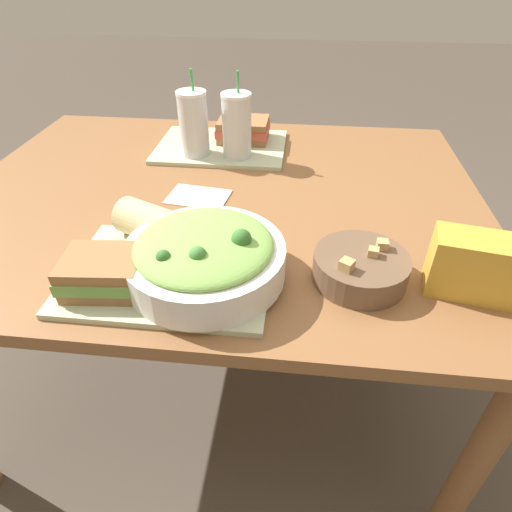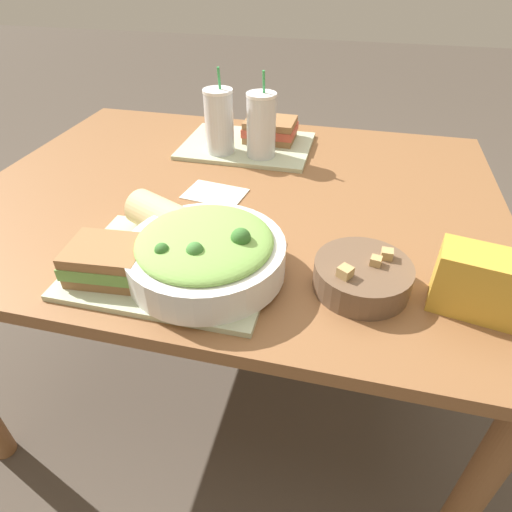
{
  "view_description": "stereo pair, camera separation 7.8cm",
  "coord_description": "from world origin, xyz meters",
  "px_view_note": "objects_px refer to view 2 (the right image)",
  "views": [
    {
      "loc": [
        0.2,
        -0.94,
        1.23
      ],
      "look_at": [
        0.13,
        -0.33,
        0.76
      ],
      "focal_mm": 30.0,
      "sensor_mm": 36.0,
      "label": 1
    },
    {
      "loc": [
        0.28,
        -0.93,
        1.23
      ],
      "look_at": [
        0.13,
        -0.33,
        0.76
      ],
      "focal_mm": 30.0,
      "sensor_mm": 36.0,
      "label": 2
    }
  ],
  "objects_px": {
    "soup_bowl": "(362,275)",
    "baguette_near": "(165,218)",
    "sandwich_near": "(109,261)",
    "drink_cup_red": "(261,127)",
    "chip_bag": "(481,284)",
    "drink_cup_dark": "(219,124)",
    "salad_bowl": "(206,252)",
    "sandwich_far": "(270,130)",
    "napkin_folded": "(215,194)"
  },
  "relations": [
    {
      "from": "baguette_near",
      "to": "chip_bag",
      "type": "height_order",
      "value": "chip_bag"
    },
    {
      "from": "sandwich_far",
      "to": "napkin_folded",
      "type": "xyz_separation_m",
      "value": [
        -0.07,
        -0.36,
        -0.04
      ]
    },
    {
      "from": "baguette_near",
      "to": "napkin_folded",
      "type": "distance_m",
      "value": 0.22
    },
    {
      "from": "soup_bowl",
      "to": "baguette_near",
      "type": "distance_m",
      "value": 0.42
    },
    {
      "from": "salad_bowl",
      "to": "sandwich_far",
      "type": "xyz_separation_m",
      "value": [
        -0.02,
        0.67,
        -0.01
      ]
    },
    {
      "from": "drink_cup_dark",
      "to": "baguette_near",
      "type": "bearing_deg",
      "value": -87.73
    },
    {
      "from": "sandwich_near",
      "to": "drink_cup_red",
      "type": "bearing_deg",
      "value": 70.87
    },
    {
      "from": "salad_bowl",
      "to": "drink_cup_red",
      "type": "height_order",
      "value": "drink_cup_red"
    },
    {
      "from": "salad_bowl",
      "to": "drink_cup_red",
      "type": "relative_size",
      "value": 1.26
    },
    {
      "from": "soup_bowl",
      "to": "chip_bag",
      "type": "height_order",
      "value": "chip_bag"
    },
    {
      "from": "baguette_near",
      "to": "drink_cup_red",
      "type": "height_order",
      "value": "drink_cup_red"
    },
    {
      "from": "salad_bowl",
      "to": "soup_bowl",
      "type": "xyz_separation_m",
      "value": [
        0.29,
        0.03,
        -0.03
      ]
    },
    {
      "from": "drink_cup_red",
      "to": "napkin_folded",
      "type": "bearing_deg",
      "value": -105.7
    },
    {
      "from": "soup_bowl",
      "to": "baguette_near",
      "type": "bearing_deg",
      "value": 170.78
    },
    {
      "from": "baguette_near",
      "to": "napkin_folded",
      "type": "bearing_deg",
      "value": 14.35
    },
    {
      "from": "soup_bowl",
      "to": "chip_bag",
      "type": "relative_size",
      "value": 1.09
    },
    {
      "from": "sandwich_near",
      "to": "drink_cup_red",
      "type": "distance_m",
      "value": 0.62
    },
    {
      "from": "soup_bowl",
      "to": "drink_cup_red",
      "type": "distance_m",
      "value": 0.6
    },
    {
      "from": "sandwich_near",
      "to": "chip_bag",
      "type": "relative_size",
      "value": 0.96
    },
    {
      "from": "salad_bowl",
      "to": "baguette_near",
      "type": "relative_size",
      "value": 1.66
    },
    {
      "from": "soup_bowl",
      "to": "sandwich_far",
      "type": "bearing_deg",
      "value": 115.72
    },
    {
      "from": "salad_bowl",
      "to": "soup_bowl",
      "type": "relative_size",
      "value": 1.67
    },
    {
      "from": "sandwich_near",
      "to": "soup_bowl",
      "type": "bearing_deg",
      "value": 5.62
    },
    {
      "from": "salad_bowl",
      "to": "soup_bowl",
      "type": "distance_m",
      "value": 0.29
    },
    {
      "from": "drink_cup_red",
      "to": "chip_bag",
      "type": "xyz_separation_m",
      "value": [
        0.5,
        -0.52,
        -0.04
      ]
    },
    {
      "from": "sandwich_far",
      "to": "chip_bag",
      "type": "distance_m",
      "value": 0.81
    },
    {
      "from": "sandwich_near",
      "to": "napkin_folded",
      "type": "distance_m",
      "value": 0.37
    },
    {
      "from": "sandwich_near",
      "to": "napkin_folded",
      "type": "xyz_separation_m",
      "value": [
        0.09,
        0.36,
        -0.04
      ]
    },
    {
      "from": "drink_cup_dark",
      "to": "drink_cup_red",
      "type": "distance_m",
      "value": 0.12
    },
    {
      "from": "salad_bowl",
      "to": "napkin_folded",
      "type": "relative_size",
      "value": 1.84
    },
    {
      "from": "salad_bowl",
      "to": "drink_cup_red",
      "type": "xyz_separation_m",
      "value": [
        -0.02,
        0.54,
        0.04
      ]
    },
    {
      "from": "salad_bowl",
      "to": "drink_cup_dark",
      "type": "distance_m",
      "value": 0.56
    },
    {
      "from": "baguette_near",
      "to": "sandwich_far",
      "type": "xyz_separation_m",
      "value": [
        0.11,
        0.57,
        -0.01
      ]
    },
    {
      "from": "soup_bowl",
      "to": "sandwich_near",
      "type": "bearing_deg",
      "value": -169.56
    },
    {
      "from": "soup_bowl",
      "to": "baguette_near",
      "type": "relative_size",
      "value": 0.99
    },
    {
      "from": "salad_bowl",
      "to": "napkin_folded",
      "type": "height_order",
      "value": "salad_bowl"
    },
    {
      "from": "drink_cup_red",
      "to": "chip_bag",
      "type": "height_order",
      "value": "drink_cup_red"
    },
    {
      "from": "baguette_near",
      "to": "drink_cup_red",
      "type": "xyz_separation_m",
      "value": [
        0.1,
        0.44,
        0.04
      ]
    },
    {
      "from": "soup_bowl",
      "to": "sandwich_near",
      "type": "xyz_separation_m",
      "value": [
        -0.46,
        -0.08,
        0.01
      ]
    },
    {
      "from": "salad_bowl",
      "to": "napkin_folded",
      "type": "distance_m",
      "value": 0.33
    },
    {
      "from": "chip_bag",
      "to": "soup_bowl",
      "type": "bearing_deg",
      "value": -172.7
    },
    {
      "from": "baguette_near",
      "to": "chip_bag",
      "type": "relative_size",
      "value": 1.1
    },
    {
      "from": "sandwich_far",
      "to": "napkin_folded",
      "type": "distance_m",
      "value": 0.36
    },
    {
      "from": "soup_bowl",
      "to": "chip_bag",
      "type": "xyz_separation_m",
      "value": [
        0.19,
        -0.01,
        0.03
      ]
    },
    {
      "from": "drink_cup_red",
      "to": "salad_bowl",
      "type": "bearing_deg",
      "value": -87.92
    },
    {
      "from": "baguette_near",
      "to": "drink_cup_red",
      "type": "bearing_deg",
      "value": 11.6
    },
    {
      "from": "drink_cup_dark",
      "to": "salad_bowl",
      "type": "bearing_deg",
      "value": -75.35
    },
    {
      "from": "sandwich_near",
      "to": "baguette_near",
      "type": "relative_size",
      "value": 0.87
    },
    {
      "from": "baguette_near",
      "to": "sandwich_near",
      "type": "bearing_deg",
      "value": -172.46
    },
    {
      "from": "salad_bowl",
      "to": "soup_bowl",
      "type": "bearing_deg",
      "value": 6.52
    }
  ]
}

